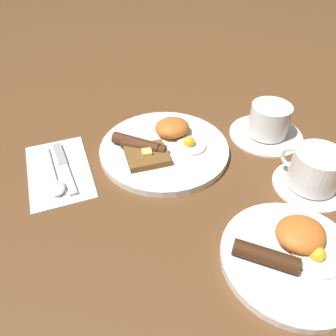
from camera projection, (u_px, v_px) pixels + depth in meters
ground_plane at (164, 152)px, 0.72m from camera, size 3.00×3.00×0.00m
breakfast_plate_near at (163, 146)px, 0.71m from camera, size 0.28×0.28×0.05m
breakfast_plate_far at (293, 254)px, 0.51m from camera, size 0.22×0.22×0.05m
teacup_near at (268, 123)px, 0.74m from camera, size 0.17×0.17×0.08m
teacup_far at (314, 172)px, 0.61m from camera, size 0.14×0.14×0.08m
napkin at (59, 170)px, 0.67m from camera, size 0.12×0.21×0.01m
knife at (63, 164)px, 0.67m from camera, size 0.03×0.17×0.01m
spoon at (55, 182)px, 0.63m from camera, size 0.03×0.16×0.01m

